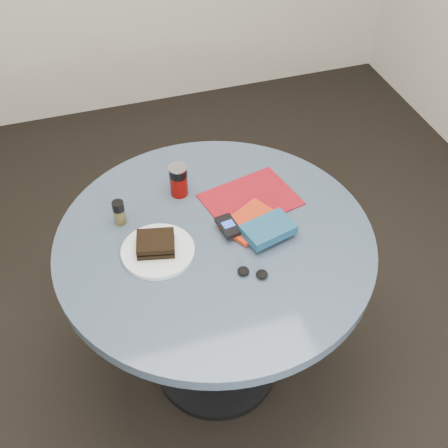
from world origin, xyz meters
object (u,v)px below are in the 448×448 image
object	(u,v)px
plate	(158,251)
soda_can	(179,180)
red_book	(250,222)
sandwich	(156,244)
mp3_player	(228,226)
novel	(268,229)
table	(215,271)
magazine	(250,200)
pepper_grinder	(119,212)
headphones	(253,273)

from	to	relation	value
plate	soda_can	world-z (taller)	soda_can
plate	red_book	distance (m)	0.31
sandwich	mp3_player	world-z (taller)	sandwich
plate	novel	bearing A→B (deg)	-6.77
table	red_book	size ratio (longest dim) A/B	5.67
magazine	novel	xyz separation A→B (m)	(-0.01, -0.18, 0.03)
red_book	pepper_grinder	bearing A→B (deg)	131.49
soda_can	mp3_player	bearing A→B (deg)	-65.97
pepper_grinder	headphones	world-z (taller)	pepper_grinder
plate	red_book	world-z (taller)	red_book
red_book	soda_can	bearing A→B (deg)	100.27
table	novel	xyz separation A→B (m)	(0.16, -0.05, 0.20)
novel	mp3_player	xyz separation A→B (m)	(-0.11, 0.06, -0.01)
pepper_grinder	headphones	distance (m)	0.47
magazine	mp3_player	distance (m)	0.17
pepper_grinder	mp3_player	bearing A→B (deg)	-24.93
red_book	headphones	xyz separation A→B (m)	(-0.06, -0.20, -0.00)
table	soda_can	world-z (taller)	soda_can
soda_can	headphones	distance (m)	0.43
plate	headphones	bearing A→B (deg)	-34.92
mp3_player	red_book	bearing A→B (deg)	8.28
table	novel	bearing A→B (deg)	-17.32
magazine	mp3_player	bearing A→B (deg)	-147.02
pepper_grinder	magazine	world-z (taller)	pepper_grinder
novel	headphones	size ratio (longest dim) A/B	1.61
pepper_grinder	red_book	size ratio (longest dim) A/B	0.49
pepper_grinder	sandwich	bearing A→B (deg)	-62.68
red_book	novel	bearing A→B (deg)	-93.96
sandwich	magazine	distance (m)	0.37
sandwich	pepper_grinder	xyz separation A→B (m)	(-0.08, 0.16, 0.01)
table	headphones	xyz separation A→B (m)	(0.06, -0.18, 0.17)
plate	headphones	world-z (taller)	headphones
plate	table	bearing A→B (deg)	2.72
magazine	novel	distance (m)	0.18
soda_can	mp3_player	world-z (taller)	soda_can
table	novel	size ratio (longest dim) A/B	6.46
sandwich	headphones	xyz separation A→B (m)	(0.25, -0.18, -0.02)
table	red_book	world-z (taller)	red_book
novel	headphones	bearing A→B (deg)	-141.07
pepper_grinder	mp3_player	xyz separation A→B (m)	(0.31, -0.15, -0.02)
sandwich	red_book	world-z (taller)	sandwich
plate	red_book	bearing A→B (deg)	5.39
table	plate	size ratio (longest dim) A/B	4.48
sandwich	red_book	size ratio (longest dim) A/B	0.74
soda_can	pepper_grinder	size ratio (longest dim) A/B	1.32
soda_can	sandwich	bearing A→B (deg)	-119.38
novel	red_book	bearing A→B (deg)	101.29
table	sandwich	world-z (taller)	sandwich
table	mp3_player	distance (m)	0.20
soda_can	mp3_player	xyz separation A→B (m)	(0.10, -0.22, -0.03)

